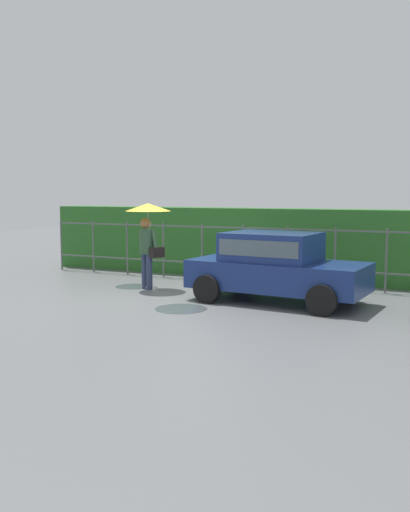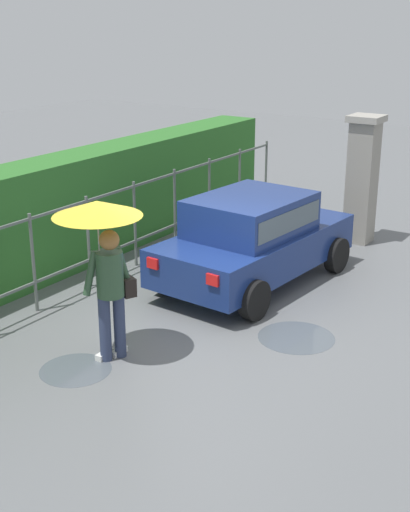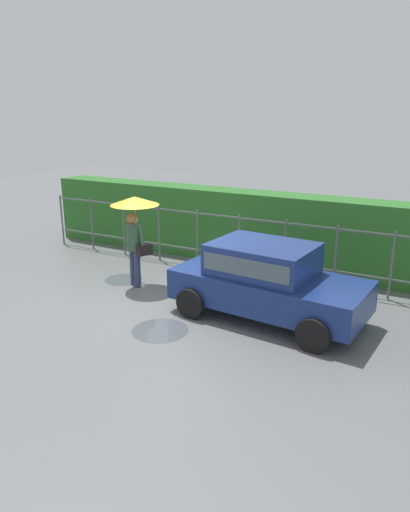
# 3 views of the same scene
# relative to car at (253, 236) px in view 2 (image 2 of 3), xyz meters

# --- Properties ---
(ground_plane) EXTENTS (40.00, 40.00, 0.00)m
(ground_plane) POSITION_rel_car_xyz_m (-1.91, -0.36, -0.80)
(ground_plane) COLOR slate
(car) EXTENTS (3.85, 2.10, 1.48)m
(car) POSITION_rel_car_xyz_m (0.00, 0.00, 0.00)
(car) COLOR navy
(car) RESTS_ON ground
(pedestrian) EXTENTS (1.10, 1.10, 2.07)m
(pedestrian) POSITION_rel_car_xyz_m (-3.30, 0.26, 0.77)
(pedestrian) COLOR #2D3856
(pedestrian) RESTS_ON ground
(gate_pillar) EXTENTS (0.60, 0.60, 2.42)m
(gate_pillar) POSITION_rel_car_xyz_m (3.06, -0.62, 0.44)
(gate_pillar) COLOR gray
(gate_pillar) RESTS_ON ground
(fence_section) EXTENTS (11.88, 0.05, 1.50)m
(fence_section) POSITION_rel_car_xyz_m (-1.56, 2.12, 0.02)
(fence_section) COLOR #59605B
(fence_section) RESTS_ON ground
(hedge_row) EXTENTS (12.83, 0.90, 1.90)m
(hedge_row) POSITION_rel_car_xyz_m (-1.56, 3.15, 0.15)
(hedge_row) COLOR #2D6B28
(hedge_row) RESTS_ON ground
(puddle_near) EXTENTS (1.05, 1.05, 0.00)m
(puddle_near) POSITION_rel_car_xyz_m (-1.47, -1.52, -0.80)
(puddle_near) COLOR #4C545B
(puddle_near) RESTS_ON ground
(puddle_far) EXTENTS (0.90, 0.90, 0.00)m
(puddle_far) POSITION_rel_car_xyz_m (-3.80, 0.37, -0.80)
(puddle_far) COLOR #4C545B
(puddle_far) RESTS_ON ground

